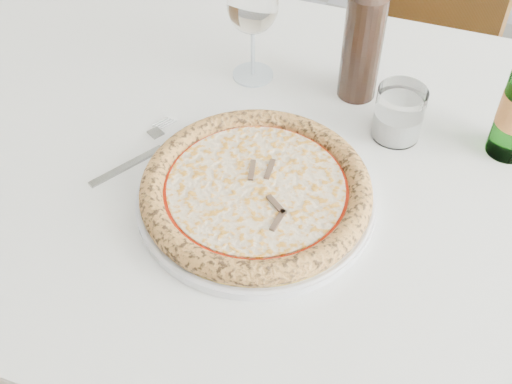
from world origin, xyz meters
TOP-DOWN VIEW (x-y plane):
  - floor at (0.00, 0.00)m, footprint 5.00×6.00m
  - dining_table at (0.10, -0.20)m, footprint 1.66×1.08m
  - chair_far at (0.10, 0.61)m, footprint 0.50×0.50m
  - plate at (0.10, -0.30)m, footprint 0.35×0.35m
  - pizza at (0.10, -0.30)m, footprint 0.33×0.33m
  - fork at (-0.12, -0.29)m, footprint 0.06×0.18m
  - wine_glass at (-0.04, -0.02)m, footprint 0.09×0.09m
  - tumbler at (0.24, -0.07)m, footprint 0.08×0.08m
  - wine_bottle at (0.14, 0.01)m, footprint 0.07×0.07m

SIDE VIEW (x-z plane):
  - floor at x=0.00m, z-range -0.02..0.00m
  - chair_far at x=0.10m, z-range 0.07..1.00m
  - dining_table at x=0.10m, z-range 0.30..1.05m
  - fork at x=-0.12m, z-range 0.76..0.76m
  - plate at x=0.10m, z-range 0.76..0.77m
  - pizza at x=0.10m, z-range 0.77..0.80m
  - tumbler at x=0.24m, z-range 0.75..0.84m
  - wine_bottle at x=0.14m, z-range 0.74..1.01m
  - wine_glass at x=-0.04m, z-range 0.80..0.99m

